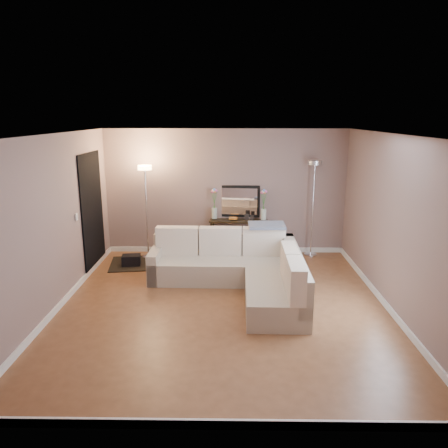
{
  "coord_description": "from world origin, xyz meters",
  "views": [
    {
      "loc": [
        0.11,
        -6.24,
        2.86
      ],
      "look_at": [
        0.0,
        0.8,
        1.1
      ],
      "focal_mm": 35.0,
      "sensor_mm": 36.0,
      "label": 1
    }
  ],
  "objects_px": {
    "console_table": "(235,235)",
    "floor_lamp_unlit": "(314,189)",
    "floor_lamp_lit": "(146,194)",
    "sectional_sofa": "(241,269)"
  },
  "relations": [
    {
      "from": "sectional_sofa",
      "to": "floor_lamp_lit",
      "type": "height_order",
      "value": "floor_lamp_lit"
    },
    {
      "from": "sectional_sofa",
      "to": "floor_lamp_unlit",
      "type": "bearing_deg",
      "value": 50.01
    },
    {
      "from": "sectional_sofa",
      "to": "floor_lamp_lit",
      "type": "bearing_deg",
      "value": 139.91
    },
    {
      "from": "floor_lamp_lit",
      "to": "floor_lamp_unlit",
      "type": "distance_m",
      "value": 3.38
    },
    {
      "from": "floor_lamp_unlit",
      "to": "sectional_sofa",
      "type": "bearing_deg",
      "value": -129.99
    },
    {
      "from": "floor_lamp_lit",
      "to": "floor_lamp_unlit",
      "type": "height_order",
      "value": "floor_lamp_unlit"
    },
    {
      "from": "console_table",
      "to": "sectional_sofa",
      "type": "bearing_deg",
      "value": -87.15
    },
    {
      "from": "floor_lamp_lit",
      "to": "sectional_sofa",
      "type": "bearing_deg",
      "value": -40.09
    },
    {
      "from": "console_table",
      "to": "floor_lamp_unlit",
      "type": "relative_size",
      "value": 0.62
    },
    {
      "from": "sectional_sofa",
      "to": "console_table",
      "type": "distance_m",
      "value": 1.85
    }
  ]
}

